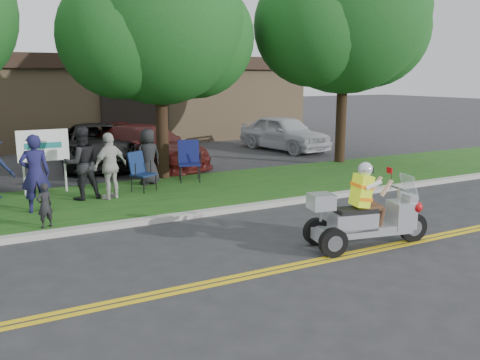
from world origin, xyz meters
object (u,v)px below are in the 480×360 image
spectator_adult_right (110,166)px  parked_car_right (148,147)px  spectator_adult_mid (82,163)px  trike_scooter (364,218)px  lawn_chair_a (189,158)px  lawn_chair_b (140,169)px  spectator_adult_left (35,173)px  parked_car_mid (96,145)px  parked_car_far_right (284,133)px

spectator_adult_right → parked_car_right: (2.35, 4.34, -0.20)m
spectator_adult_mid → parked_car_right: (2.98, 4.07, -0.28)m
trike_scooter → lawn_chair_a: 6.70m
lawn_chair_b → lawn_chair_a: bearing=-8.3°
spectator_adult_left → spectator_adult_right: size_ratio=1.06×
lawn_chair_a → parked_car_mid: 4.66m
spectator_adult_mid → parked_car_far_right: bearing=-156.4°
spectator_adult_mid → parked_car_mid: spectator_adult_mid is taller
spectator_adult_left → spectator_adult_right: bearing=-161.9°
lawn_chair_a → parked_car_mid: size_ratio=0.22×
lawn_chair_a → trike_scooter: bearing=-66.1°
spectator_adult_left → spectator_adult_mid: (1.14, 0.75, 0.02)m
lawn_chair_a → parked_car_mid: parked_car_mid is taller
spectator_adult_mid → lawn_chair_a: bearing=-170.6°
spectator_adult_left → spectator_adult_mid: spectator_adult_mid is taller
spectator_adult_right → parked_car_far_right: bearing=-173.0°
spectator_adult_left → spectator_adult_mid: size_ratio=0.97×
parked_car_right → parked_car_mid: bearing=120.7°
spectator_adult_right → parked_car_far_right: spectator_adult_right is taller
trike_scooter → lawn_chair_b: (-2.34, 6.02, 0.13)m
lawn_chair_a → spectator_adult_left: size_ratio=0.67×
spectator_adult_left → spectator_adult_right: spectator_adult_left is taller
parked_car_mid → lawn_chair_b: bearing=-83.7°
parked_car_right → lawn_chair_b: bearing=-131.6°
lawn_chair_b → parked_car_mid: (-0.03, 4.98, 0.04)m
spectator_adult_mid → lawn_chair_b: bearing=-176.7°
spectator_adult_right → spectator_adult_mid: bearing=-49.6°
parked_car_far_right → parked_car_mid: bearing=171.0°
trike_scooter → spectator_adult_mid: size_ratio=1.35×
lawn_chair_b → parked_car_far_right: parked_car_far_right is taller
lawn_chair_b → parked_car_right: size_ratio=0.21×
spectator_adult_mid → spectator_adult_left: bearing=26.8°
trike_scooter → parked_car_right: (-0.89, 9.83, 0.17)m
lawn_chair_a → parked_car_mid: (-1.68, 4.34, -0.03)m
lawn_chair_b → parked_car_right: 4.07m
trike_scooter → parked_car_right: size_ratio=0.48×
spectator_adult_left → parked_car_far_right: bearing=-146.6°
lawn_chair_a → lawn_chair_b: (-1.65, -0.64, -0.08)m
lawn_chair_a → spectator_adult_right: 2.81m
parked_car_mid → parked_car_right: (1.48, -1.18, -0.01)m
lawn_chair_b → parked_car_far_right: (7.83, 5.13, 0.05)m
lawn_chair_a → parked_car_far_right: parked_car_far_right is taller
lawn_chair_b → spectator_adult_left: bearing=171.3°
lawn_chair_b → spectator_adult_mid: (-1.53, -0.26, 0.31)m
lawn_chair_b → spectator_adult_left: size_ratio=0.59×
parked_car_mid → parked_car_right: parked_car_mid is taller
spectator_adult_mid → parked_car_mid: (1.50, 5.24, -0.27)m
lawn_chair_a → parked_car_right: 3.17m
spectator_adult_right → parked_car_far_right: (8.73, 5.67, -0.19)m
lawn_chair_a → spectator_adult_left: (-4.32, -1.65, 0.21)m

